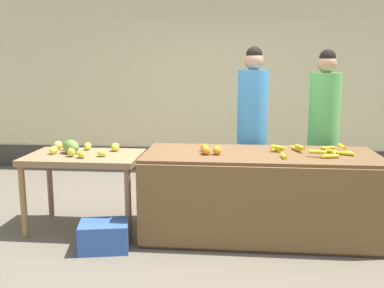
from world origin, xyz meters
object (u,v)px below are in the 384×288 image
Objects in this scene: vendor_woman_blue_shirt at (252,130)px; vendor_woman_green_shirt at (323,132)px; produce_sack at (173,191)px; produce_crate at (104,236)px.

vendor_woman_blue_shirt is 0.80m from vendor_woman_green_shirt.
produce_sack is at bearing -176.54° from vendor_woman_blue_shirt.
produce_sack is at bearing -175.52° from vendor_woman_green_shirt.
vendor_woman_green_shirt is 4.17× the size of produce_crate.
vendor_woman_blue_shirt is at bearing -174.38° from vendor_woman_green_shirt.
produce_sack is (0.48, 1.14, 0.09)m from produce_crate.
vendor_woman_green_shirt reaches higher than produce_sack.
produce_sack reaches higher than produce_crate.
vendor_woman_blue_shirt reaches higher than produce_sack.
vendor_woman_green_shirt is 1.83m from produce_sack.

